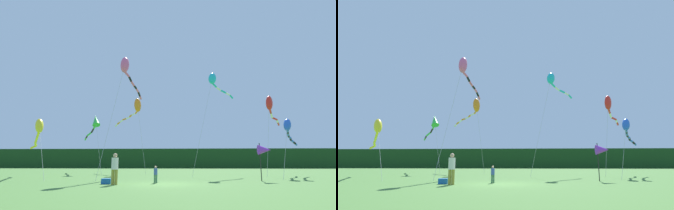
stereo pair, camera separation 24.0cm
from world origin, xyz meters
TOP-DOWN VIEW (x-y plane):
  - ground_plane at (0.00, 0.00)m, footprint 120.00×120.00m
  - distant_treeline at (0.00, 45.00)m, footprint 108.00×3.22m
  - person_adult at (-2.87, -0.66)m, footprint 0.40×0.40m
  - person_child at (-0.56, 0.82)m, footprint 0.24×0.24m
  - cooler_box at (-3.47, -0.11)m, footprint 0.58×0.44m
  - banner_flag_pole at (7.08, 2.92)m, footprint 0.90×0.70m
  - kite_green at (-9.21, 14.58)m, footprint 5.08×8.57m
  - kite_yellow at (-11.21, 5.71)m, footprint 5.41×7.45m
  - kite_blue at (10.94, 8.08)m, footprint 4.12×6.69m
  - kite_rainbow at (-3.87, 6.49)m, footprint 1.83×8.97m
  - kite_cyan at (4.76, 11.19)m, footprint 5.27×6.31m
  - kite_orange at (-4.46, 15.41)m, footprint 5.22×6.32m
  - kite_red at (10.33, 10.57)m, footprint 3.96×6.76m

SIDE VIEW (x-z plane):
  - ground_plane at x=0.00m, z-range 0.00..0.00m
  - cooler_box at x=-3.47m, z-range 0.00..0.32m
  - person_child at x=-0.56m, z-range 0.06..1.13m
  - person_adult at x=-2.87m, z-range 0.11..1.93m
  - distant_treeline at x=0.00m, z-range 0.00..4.25m
  - banner_flag_pole at x=7.08m, z-range 0.83..3.47m
  - kite_yellow at x=-11.21m, z-range 1.48..6.57m
  - kite_blue at x=10.94m, z-range 1.68..6.95m
  - kite_green at x=-9.21m, z-range 2.41..9.39m
  - kite_red at x=10.33m, z-range 2.93..10.95m
  - kite_orange at x=-4.46m, z-range 3.37..12.44m
  - kite_rainbow at x=-3.87m, z-range 4.32..15.18m
  - kite_cyan at x=4.76m, z-range 4.52..15.35m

